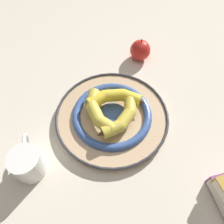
{
  "coord_description": "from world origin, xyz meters",
  "views": [
    {
      "loc": [
        -0.02,
        0.39,
        0.61
      ],
      "look_at": [
        -0.03,
        0.02,
        0.04
      ],
      "focal_mm": 35.0,
      "sensor_mm": 36.0,
      "label": 1
    }
  ],
  "objects_px": {
    "banana_a": "(122,118)",
    "coffee_mug": "(27,163)",
    "banana_c": "(97,111)",
    "decorative_bowl": "(112,116)",
    "apple": "(140,50)",
    "banana_b": "(115,98)"
  },
  "relations": [
    {
      "from": "coffee_mug",
      "to": "decorative_bowl",
      "type": "bearing_deg",
      "value": -67.23
    },
    {
      "from": "banana_c",
      "to": "decorative_bowl",
      "type": "bearing_deg",
      "value": 77.53
    },
    {
      "from": "decorative_bowl",
      "to": "banana_c",
      "type": "distance_m",
      "value": 0.06
    },
    {
      "from": "apple",
      "to": "banana_b",
      "type": "bearing_deg",
      "value": 66.03
    },
    {
      "from": "decorative_bowl",
      "to": "coffee_mug",
      "type": "relative_size",
      "value": 2.71
    },
    {
      "from": "decorative_bowl",
      "to": "apple",
      "type": "distance_m",
      "value": 0.31
    },
    {
      "from": "banana_b",
      "to": "apple",
      "type": "relative_size",
      "value": 2.15
    },
    {
      "from": "banana_b",
      "to": "banana_c",
      "type": "bearing_deg",
      "value": 39.72
    },
    {
      "from": "banana_a",
      "to": "coffee_mug",
      "type": "distance_m",
      "value": 0.29
    },
    {
      "from": "decorative_bowl",
      "to": "banana_a",
      "type": "xyz_separation_m",
      "value": [
        -0.03,
        0.03,
        0.04
      ]
    },
    {
      "from": "decorative_bowl",
      "to": "coffee_mug",
      "type": "xyz_separation_m",
      "value": [
        0.23,
        0.16,
        0.03
      ]
    },
    {
      "from": "apple",
      "to": "coffee_mug",
      "type": "bearing_deg",
      "value": 51.68
    },
    {
      "from": "apple",
      "to": "banana_c",
      "type": "bearing_deg",
      "value": 60.76
    },
    {
      "from": "decorative_bowl",
      "to": "banana_a",
      "type": "bearing_deg",
      "value": 129.8
    },
    {
      "from": "decorative_bowl",
      "to": "banana_b",
      "type": "distance_m",
      "value": 0.06
    },
    {
      "from": "banana_a",
      "to": "banana_c",
      "type": "height_order",
      "value": "same"
    },
    {
      "from": "banana_b",
      "to": "coffee_mug",
      "type": "bearing_deg",
      "value": 37.32
    },
    {
      "from": "banana_b",
      "to": "coffee_mug",
      "type": "height_order",
      "value": "coffee_mug"
    },
    {
      "from": "banana_a",
      "to": "coffee_mug",
      "type": "relative_size",
      "value": 1.16
    },
    {
      "from": "decorative_bowl",
      "to": "banana_a",
      "type": "relative_size",
      "value": 2.34
    },
    {
      "from": "banana_b",
      "to": "banana_c",
      "type": "height_order",
      "value": "same"
    },
    {
      "from": "banana_b",
      "to": "coffee_mug",
      "type": "distance_m",
      "value": 0.32
    }
  ]
}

